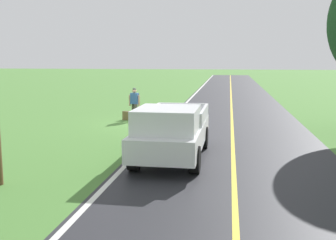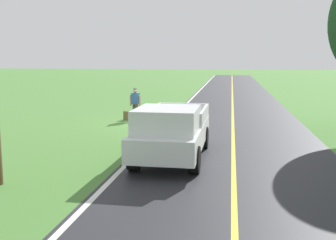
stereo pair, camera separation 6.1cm
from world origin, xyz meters
name	(u,v)px [view 1 (the left image)]	position (x,y,z in m)	size (l,w,h in m)	color
ground_plane	(150,123)	(0.00, 0.00, 0.00)	(200.00, 200.00, 0.00)	#4C7F38
road_surface	(232,125)	(-4.17, 0.00, 0.00)	(6.99, 120.00, 0.00)	#28282D
lane_edge_line	(167,123)	(-0.85, 0.00, 0.01)	(0.16, 117.60, 0.00)	silver
lane_centre_line	(232,125)	(-4.17, 0.00, 0.01)	(0.14, 117.60, 0.00)	gold
hitchhiker_walking	(135,102)	(1.01, -0.84, 0.98)	(0.62, 0.53, 1.75)	#4C473D
suitcase_carried	(127,116)	(1.43, -0.80, 0.24)	(0.20, 0.46, 0.47)	brown
pickup_truck_passing	(172,131)	(-2.16, 7.28, 0.97)	(2.15, 5.43, 1.82)	silver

